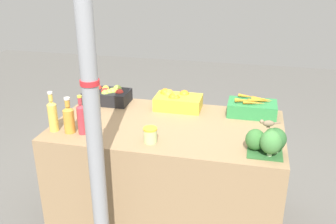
{
  "coord_description": "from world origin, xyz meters",
  "views": [
    {
      "loc": [
        0.57,
        -2.47,
        1.99
      ],
      "look_at": [
        0.0,
        0.0,
        0.94
      ],
      "focal_mm": 40.0,
      "sensor_mm": 36.0,
      "label": 1
    }
  ],
  "objects": [
    {
      "name": "market_table",
      "position": [
        0.0,
        0.0,
        0.42
      ],
      "size": [
        1.69,
        0.94,
        0.84
      ],
      "primitive_type": "cube",
      "color": "#937551",
      "rests_on": "ground_plane"
    },
    {
      "name": "orange_crate",
      "position": [
        -0.0,
        0.33,
        0.9
      ],
      "size": [
        0.38,
        0.23,
        0.15
      ],
      "color": "gold",
      "rests_on": "market_table"
    },
    {
      "name": "juice_bottle_amber",
      "position": [
        -0.65,
        -0.29,
        0.95
      ],
      "size": [
        0.08,
        0.08,
        0.26
      ],
      "color": "gold",
      "rests_on": "market_table"
    },
    {
      "name": "juice_bottle_ruby",
      "position": [
        -0.55,
        -0.29,
        0.96
      ],
      "size": [
        0.06,
        0.06,
        0.29
      ],
      "color": "#B2333D",
      "rests_on": "market_table"
    },
    {
      "name": "apple_crate",
      "position": [
        -0.61,
        0.33,
        0.91
      ],
      "size": [
        0.38,
        0.23,
        0.14
      ],
      "color": "black",
      "rests_on": "market_table"
    },
    {
      "name": "pickle_jar",
      "position": [
        -0.05,
        -0.31,
        0.89
      ],
      "size": [
        0.1,
        0.1,
        0.1
      ],
      "color": "#B2C684",
      "rests_on": "market_table"
    },
    {
      "name": "broccoli_pile",
      "position": [
        0.72,
        -0.29,
        0.93
      ],
      "size": [
        0.25,
        0.19,
        0.18
      ],
      "color": "#2D602D",
      "rests_on": "market_table"
    },
    {
      "name": "juice_bottle_golden",
      "position": [
        -0.77,
        -0.29,
        0.96
      ],
      "size": [
        0.07,
        0.07,
        0.29
      ],
      "color": "gold",
      "rests_on": "market_table"
    },
    {
      "name": "ground_plane",
      "position": [
        0.0,
        0.0,
        0.0
      ],
      "size": [
        10.0,
        10.0,
        0.0
      ],
      "primitive_type": "plane",
      "color": "#605E59"
    },
    {
      "name": "support_pole",
      "position": [
        -0.3,
        -0.64,
        1.35
      ],
      "size": [
        0.11,
        0.11,
        2.7
      ],
      "color": "gray",
      "rests_on": "ground_plane"
    },
    {
      "name": "carrot_crate",
      "position": [
        0.6,
        0.33,
        0.9
      ],
      "size": [
        0.38,
        0.23,
        0.15
      ],
      "color": "#2D8442",
      "rests_on": "market_table"
    },
    {
      "name": "sparrow_bird",
      "position": [
        0.7,
        -0.28,
        1.04
      ],
      "size": [
        0.14,
        0.05,
        0.05
      ],
      "rotation": [
        0.0,
        0.0,
        -2.95
      ],
      "color": "#4C3D2D",
      "rests_on": "broccoli_pile"
    }
  ]
}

